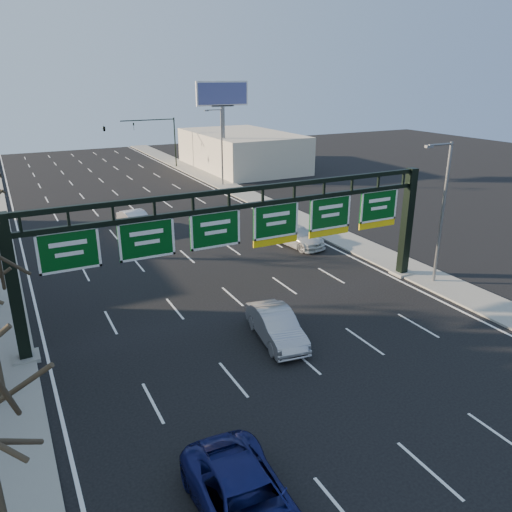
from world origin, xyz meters
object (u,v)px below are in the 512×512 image
car_blue_suv (247,504)px  car_white_wagon (296,236)px  car_silver_sedan (276,326)px  sign_gantry (249,232)px

car_blue_suv → car_white_wagon: 26.43m
car_blue_suv → car_silver_sedan: (6.25, 9.24, -0.00)m
car_white_wagon → car_silver_sedan: bearing=-136.0°
sign_gantry → car_white_wagon: sign_gantry is taller
car_silver_sedan → car_white_wagon: bearing=62.2°
sign_gantry → car_white_wagon: (8.46, 8.58, -3.86)m
car_white_wagon → sign_gantry: bearing=-145.1°
car_blue_suv → car_silver_sedan: bearing=59.0°
sign_gantry → car_blue_suv: (-6.67, -13.10, -3.82)m
car_silver_sedan → car_white_wagon: size_ratio=0.93×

